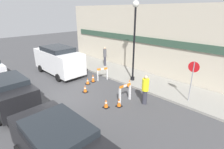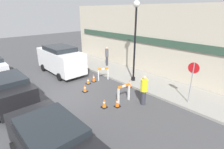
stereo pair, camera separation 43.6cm
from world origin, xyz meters
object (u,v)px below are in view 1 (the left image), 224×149
Objects in this scene: streetlamp_post at (135,32)px; stop_sign at (192,75)px; person_pedestrian at (105,56)px; person_worker at (145,89)px; work_van at (59,59)px; parked_car_1 at (9,92)px; parked_car_2 at (59,143)px.

stop_sign is at bearing -2.31° from streetlamp_post.
person_worker is at bearing 179.53° from person_pedestrian.
stop_sign is 10.19m from work_van.
work_van is (-5.49, -2.97, -2.42)m from streetlamp_post.
streetlamp_post is 1.11× the size of work_van.
streetlamp_post is at bearing 28.43° from work_van.
stop_sign reaches higher than parked_car_1.
person_pedestrian is 4.18m from work_van.
parked_car_1 is 0.81× the size of work_van.
stop_sign is 2.70m from person_worker.
person_worker reaches higher than parked_car_2.
parked_car_2 is (5.36, 0.00, -0.05)m from parked_car_1.
streetlamp_post is 3.19× the size of person_worker.
stop_sign is 0.58× the size of parked_car_1.
parked_car_1 is at bearing 125.87° from person_pedestrian.
stop_sign is 0.47× the size of work_van.
work_van is (-9.79, -2.80, -0.45)m from stop_sign.
person_pedestrian is at bearing 70.64° from work_van.
person_pedestrian is (-4.11, 0.96, -2.58)m from streetlamp_post.
stop_sign reaches higher than person_worker.
person_worker is (2.56, -2.09, -2.75)m from streetlamp_post.
parked_car_1 is (-2.31, -7.67, -2.68)m from streetlamp_post.
person_pedestrian is (-6.67, 3.05, 0.18)m from person_worker.
work_van reaches higher than parked_car_1.
parked_car_2 is (-1.24, -7.50, -0.76)m from stop_sign.
work_van is (-3.18, 4.70, 0.26)m from parked_car_1.
person_worker is at bearing 95.03° from parked_car_2.
work_van reaches higher than person_pedestrian.
streetlamp_post is at bearing 73.24° from parked_car_1.
streetlamp_post is 3.13× the size of person_pedestrian.
parked_car_1 is at bearing 45.79° from stop_sign.
person_worker is 5.61m from parked_car_2.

